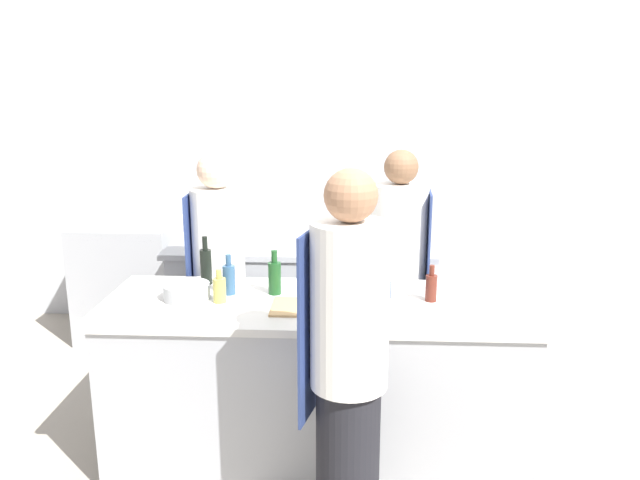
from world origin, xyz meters
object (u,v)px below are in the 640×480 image
Objects in this scene: bottle_olive_oil at (206,265)px; bowl_mixing_large at (371,289)px; bottle_vinegar at (275,277)px; chef_at_stove at (398,280)px; bottle_wine at (431,287)px; bowl_prep_small at (187,291)px; bottle_cooking_oil at (219,289)px; chef_at_prep_near at (348,367)px; oven_range at (132,278)px; bottle_sauce at (229,278)px; chef_at_pass_far at (219,279)px.

bowl_mixing_large is (0.95, -0.18, -0.07)m from bottle_olive_oil.
chef_at_stove is at bearing 37.33° from bottle_vinegar.
bottle_wine is 0.80× the size of bowl_prep_small.
bottle_olive_oil reaches higher than bowl_mixing_large.
bottle_cooking_oil reaches higher than bowl_prep_small.
bowl_prep_small is at bearing -57.18° from chef_at_stove.
bowl_prep_small is at bearing 65.43° from chef_at_prep_near.
oven_range is at bearing 124.18° from bottle_olive_oil.
bowl_mixing_large is 0.85× the size of bowl_prep_small.
bottle_wine reaches higher than bowl_mixing_large.
chef_at_stove is 6.65× the size of bowl_prep_small.
bottle_cooking_oil is (-1.12, -0.07, -0.01)m from bottle_wine.
chef_at_stove is 1.22m from bottle_olive_oil.
bottle_vinegar reaches higher than bowl_prep_small.
chef_at_prep_near reaches higher than oven_range.
bottle_olive_oil reaches higher than bottle_cooking_oil.
bottle_cooking_oil is (-0.69, 0.66, 0.12)m from chef_at_prep_near.
bottle_vinegar is at bearing 3.65° from bottle_sauce.
oven_range is at bearing 122.68° from bottle_cooking_oil.
chef_at_prep_near is 1.05× the size of chef_at_pass_far.
chef_at_prep_near is at bearing -49.42° from bottle_olive_oil.
bottle_olive_oil is 1.28m from bottle_wine.
bowl_mixing_large is (0.95, -0.54, 0.13)m from chef_at_pass_far.
chef_at_prep_near reaches higher than bowl_mixing_large.
bottle_sauce is (-0.25, -0.02, -0.01)m from bottle_vinegar.
bottle_wine is 1.31m from bowl_prep_small.
bottle_sauce is at bearing -45.85° from bottle_olive_oil.
bottle_vinegar reaches higher than bottle_wine.
chef_at_prep_near is at bearing -53.12° from oven_range.
bottle_cooking_oil is 0.85× the size of bowl_mixing_large.
chef_at_prep_near reaches higher than bottle_cooking_oil.
oven_range is at bearing 143.27° from bottle_wine.
chef_at_prep_near is 0.96m from bottle_cooking_oil.
chef_at_pass_far is 0.58m from bottle_sauce.
bowl_prep_small is at bearing -100.03° from bottle_olive_oil.
bowl_prep_small is at bearing -166.84° from bottle_vinegar.
chef_at_prep_near is at bearing -120.61° from bottle_wine.
chef_at_prep_near reaches higher than chef_at_stove.
bottle_wine reaches higher than bottle_cooking_oil.
oven_range is 2.57m from bowl_mixing_large.
chef_at_pass_far reaches higher than bottle_olive_oil.
oven_range is 2.14m from bottle_cooking_oil.
bowl_prep_small is (-0.46, -0.11, -0.06)m from bottle_vinegar.
chef_at_stove is 0.66m from bottle_wine.
bottle_vinegar is 0.85m from bottle_wine.
bottle_cooking_oil is 0.73× the size of bowl_prep_small.
bottle_cooking_oil is 0.19m from bowl_prep_small.
chef_at_prep_near is 1.04× the size of chef_at_stove.
chef_at_stove is at bearing 35.05° from bottle_cooking_oil.
bottle_wine is 0.88× the size of bottle_sauce.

